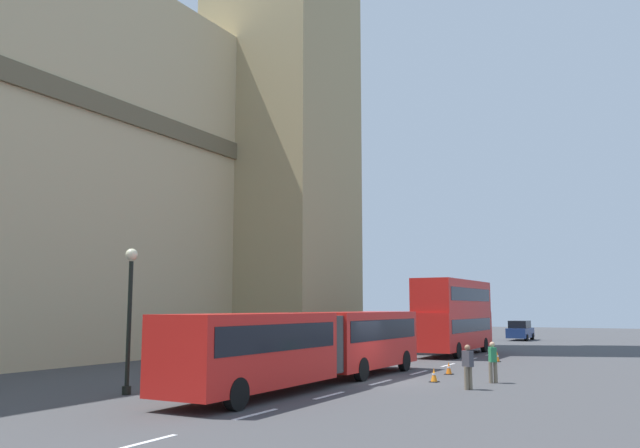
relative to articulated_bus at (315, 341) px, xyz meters
The scene contains 11 objects.
ground_plane 3.68m from the articulated_bus, 38.01° to the right, with size 160.00×160.00×0.00m, color #424244.
lane_centre_marking 5.13m from the articulated_bus, 24.42° to the right, with size 34.40×0.16×0.01m.
articulated_bus is the anchor object (origin of this frame).
double_decker_bus 19.13m from the articulated_bus, ahead, with size 10.10×2.54×4.90m.
sedan_lead 40.42m from the articulated_bus, ahead, with size 4.40×1.86×1.85m.
traffic_cone_west 5.31m from the articulated_bus, 50.22° to the right, with size 0.36×0.36×0.58m.
traffic_cone_middle 7.60m from the articulated_bus, 28.14° to the right, with size 0.36×0.36×0.58m.
traffic_cone_east 15.26m from the articulated_bus, 14.61° to the right, with size 0.36×0.36×0.58m.
street_lamp 7.47m from the articulated_bus, 142.22° to the left, with size 0.44×0.44×5.27m.
pedestrian_near_cones 6.13m from the articulated_bus, 75.90° to the right, with size 0.41×0.47×1.69m.
pedestrian_by_kerb 7.47m from the articulated_bus, 56.59° to the right, with size 0.47×0.41×1.69m.
Camera 1 is at (-25.77, -10.97, 3.12)m, focal length 36.09 mm.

